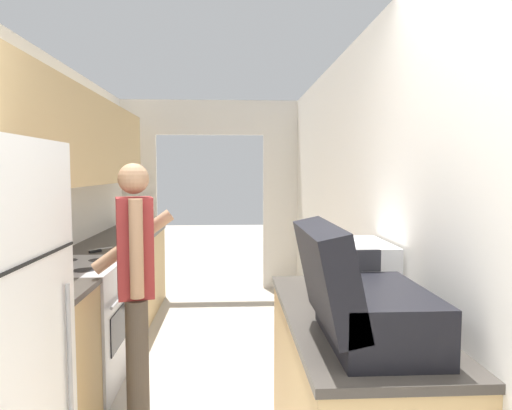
{
  "coord_description": "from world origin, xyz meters",
  "views": [
    {
      "loc": [
        0.29,
        -1.17,
        1.59
      ],
      "look_at": [
        0.52,
        3.29,
        1.25
      ],
      "focal_mm": 32.0,
      "sensor_mm": 36.0,
      "label": 1
    }
  ],
  "objects_px": {
    "range_oven": "(77,326)",
    "person": "(136,287)",
    "suitcase": "(359,300)",
    "microwave": "(351,268)",
    "knife": "(98,250)"
  },
  "relations": [
    {
      "from": "range_oven",
      "to": "suitcase",
      "type": "relative_size",
      "value": 1.69
    },
    {
      "from": "microwave",
      "to": "knife",
      "type": "bearing_deg",
      "value": 141.23
    },
    {
      "from": "range_oven",
      "to": "suitcase",
      "type": "xyz_separation_m",
      "value": [
        1.63,
        -1.57,
        0.62
      ]
    },
    {
      "from": "suitcase",
      "to": "microwave",
      "type": "bearing_deg",
      "value": 77.87
    },
    {
      "from": "range_oven",
      "to": "person",
      "type": "relative_size",
      "value": 0.64
    },
    {
      "from": "person",
      "to": "knife",
      "type": "distance_m",
      "value": 1.21
    },
    {
      "from": "person",
      "to": "suitcase",
      "type": "bearing_deg",
      "value": -149.19
    },
    {
      "from": "suitcase",
      "to": "range_oven",
      "type": "bearing_deg",
      "value": 136.13
    },
    {
      "from": "person",
      "to": "knife",
      "type": "relative_size",
      "value": 5.16
    },
    {
      "from": "knife",
      "to": "suitcase",
      "type": "bearing_deg",
      "value": -13.34
    },
    {
      "from": "range_oven",
      "to": "suitcase",
      "type": "height_order",
      "value": "suitcase"
    },
    {
      "from": "person",
      "to": "knife",
      "type": "height_order",
      "value": "person"
    },
    {
      "from": "person",
      "to": "suitcase",
      "type": "distance_m",
      "value": 1.53
    },
    {
      "from": "suitcase",
      "to": "microwave",
      "type": "relative_size",
      "value": 1.26
    },
    {
      "from": "suitcase",
      "to": "knife",
      "type": "relative_size",
      "value": 1.96
    }
  ]
}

